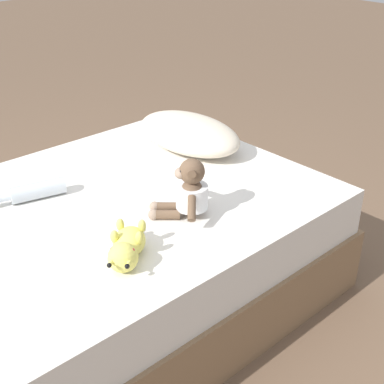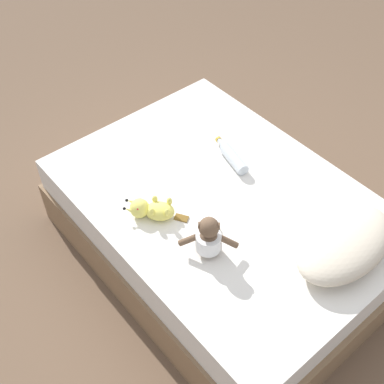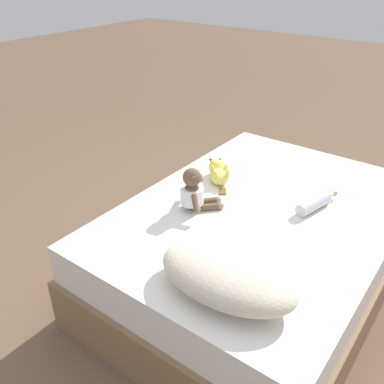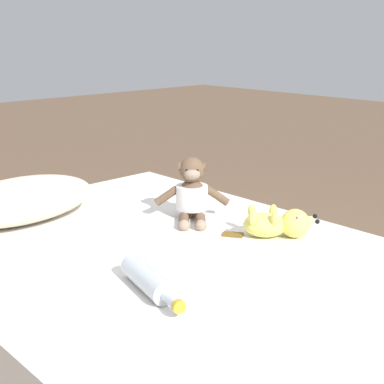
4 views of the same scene
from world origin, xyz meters
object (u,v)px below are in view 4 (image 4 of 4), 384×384
at_px(pillow, 22,200).
at_px(plush_monkey, 192,194).
at_px(plush_yellow_creature, 278,224).
at_px(bed, 171,324).
at_px(glass_bottle, 149,280).

height_order(pillow, plush_monkey, plush_monkey).
bearing_deg(plush_yellow_creature, bed, 159.62).
height_order(pillow, plush_yellow_creature, pillow).
relative_size(bed, plush_yellow_creature, 6.55).
bearing_deg(bed, pillow, 106.01).
bearing_deg(pillow, bed, -73.99).
relative_size(bed, plush_monkey, 7.13).
xyz_separation_m(plush_monkey, plush_yellow_creature, (0.08, -0.35, -0.05)).
bearing_deg(glass_bottle, plush_yellow_creature, 2.31).
bearing_deg(plush_yellow_creature, plush_monkey, 102.57).
bearing_deg(bed, plush_monkey, 35.55).
xyz_separation_m(pillow, plush_monkey, (0.48, -0.42, 0.02)).
distance_m(bed, plush_yellow_creature, 0.50).
height_order(plush_monkey, plush_yellow_creature, plush_monkey).
relative_size(pillow, glass_bottle, 1.98).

